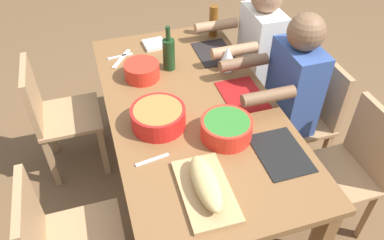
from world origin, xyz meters
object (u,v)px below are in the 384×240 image
Objects in this scene: chair_far_right at (351,167)px; diner_far_center at (287,92)px; serving_bowl_pasta at (142,70)px; napkin_stack at (154,44)px; chair_near_left at (55,113)px; chair_far_center at (307,113)px; wine_glass at (228,54)px; serving_bowl_greens at (227,128)px; cutting_board at (206,191)px; chair_far_left at (274,73)px; serving_bowl_fruit at (158,116)px; beer_bottle at (213,21)px; diner_far_left at (254,52)px; wine_bottle at (169,53)px; dining_table at (192,117)px; bread_loaf at (206,183)px.

diner_far_center is at bearing -159.21° from chair_far_right.
napkin_stack is at bearing 155.97° from serving_bowl_pasta.
chair_near_left is at bearing -103.32° from serving_bowl_pasta.
wine_glass is (-0.27, -0.47, 0.37)m from chair_far_center.
serving_bowl_pasta is at bearing -154.57° from serving_bowl_greens.
chair_far_center is at bearing 123.37° from cutting_board.
chair_far_left is 1.21m from serving_bowl_fruit.
beer_bottle reaches higher than wine_glass.
diner_far_center reaches higher than chair_far_left.
diner_far_left is at bearing 180.00° from diner_far_center.
chair_far_right is 0.79m from serving_bowl_greens.
napkin_stack is (-1.18, -0.84, 0.27)m from chair_far_right.
wine_bottle is 0.36m from wine_glass.
wine_bottle is 1.32× the size of beer_bottle.
wine_bottle reaches higher than serving_bowl_greens.
diner_far_left is at bearing -159.21° from chair_far_center.
napkin_stack is (-0.69, -0.06, 0.10)m from dining_table.
chair_far_left is 1.44m from cutting_board.
chair_far_right is at bearing 35.60° from napkin_stack.
chair_far_left is (-0.48, 0.00, 0.00)m from chair_far_center.
chair_far_right is at bearing 18.78° from beer_bottle.
wine_bottle is (-0.88, -0.81, 0.37)m from chair_far_right.
wine_glass reaches higher than chair_near_left.
chair_far_left is 0.60m from beer_bottle.
dining_table is at bearing -162.41° from serving_bowl_greens.
serving_bowl_greens is at bearing 145.23° from cutting_board.
diner_far_center is 0.56m from chair_far_right.
wine_bottle reaches higher than serving_bowl_pasta.
wine_glass is (-0.38, 0.53, 0.05)m from serving_bowl_fruit.
chair_near_left is 0.88m from serving_bowl_fruit.
wine_bottle is at bearing 5.68° from napkin_stack.
serving_bowl_greens is at bearing -67.28° from chair_far_center.
diner_far_left reaches higher than chair_near_left.
chair_far_center is 0.66m from wine_glass.
cutting_board is 1.25× the size of bread_loaf.
serving_bowl_pasta is 0.54× the size of cutting_board.
bread_loaf is at bearing -40.00° from chair_far_left.
wine_glass is 1.19× the size of napkin_stack.
bread_loaf is at bearing 5.45° from serving_bowl_pasta.
wine_bottle reaches higher than chair_far_left.
diner_far_left is 7.23× the size of wine_glass.
diner_far_left is at bearing 97.76° from wine_bottle.
chair_near_left and bread_loaf have the same top height.
chair_far_center is 0.71× the size of diner_far_center.
beer_bottle is 1.33× the size of wine_glass.
chair_near_left is 0.81m from napkin_stack.
diner_far_center is 0.60m from serving_bowl_greens.
chair_far_right is 5.12× the size of wine_glass.
diner_far_center is 0.48m from diner_far_left.
serving_bowl_greens is (-0.19, -0.69, 0.32)m from chair_far_right.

